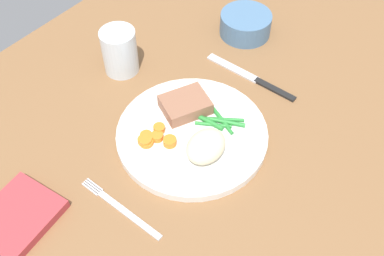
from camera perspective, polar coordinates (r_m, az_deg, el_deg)
dining_table at (r=84.61cm, az=0.73°, el=0.27°), size 120.00×90.00×2.00cm
dinner_plate at (r=81.00cm, az=-0.00°, el=-0.81°), size 26.96×26.96×1.60cm
meat_portion at (r=83.02cm, az=-0.75°, el=3.03°), size 10.35×9.56×2.54cm
mashed_potatoes at (r=75.67cm, az=1.75°, el=-2.30°), size 7.65×5.95×4.34cm
carrot_slices at (r=79.04cm, az=-4.89°, el=-1.28°), size 5.81×6.19×1.28cm
green_beans at (r=81.78cm, az=3.28°, el=1.02°), size 6.62×9.60×0.89cm
fork at (r=74.06cm, az=-8.86°, el=-10.00°), size 1.44×16.60×0.40cm
knife at (r=92.35cm, az=7.60°, el=6.22°), size 1.70×20.50×0.64cm
water_glass at (r=92.23cm, az=-9.02°, el=9.22°), size 6.98×6.98×9.35cm
salad_bowl at (r=101.59cm, az=6.74°, el=12.95°), size 11.06×11.06×4.81cm
napkin at (r=76.78cm, az=-21.02°, el=-10.33°), size 13.10×11.71×1.64cm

